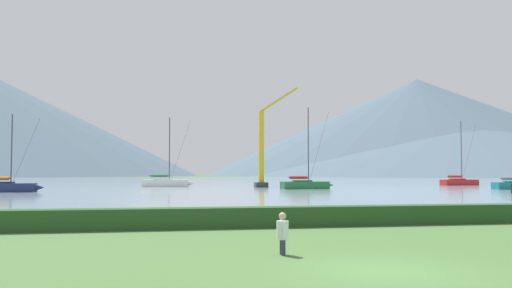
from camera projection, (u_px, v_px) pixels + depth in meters
ground_plane at (382, 270)px, 13.47m from camera, size 1000.00×1000.00×0.00m
harbor_water at (174, 181)px, 147.88m from camera, size 320.00×246.00×0.00m
hedge_line at (280, 217)px, 24.29m from camera, size 80.00×1.20×0.89m
sailboat_slip_0 at (305, 184)px, 79.20m from camera, size 8.07×2.85×11.99m
sailboat_slip_4 at (166, 182)px, 91.66m from camera, size 8.93×3.66×11.76m
sailboat_slip_5 at (7, 187)px, 66.62m from camera, size 8.02×2.49×9.60m
sailboat_slip_6 at (460, 182)px, 101.76m from camera, size 7.98×2.69×12.06m
person_seated_viewer at (283, 231)px, 16.03m from camera, size 0.36×0.57×1.25m
dock_crane at (263, 153)px, 88.54m from camera, size 7.17×2.00×16.60m
distant_hill_west_ridge at (459, 148)px, 362.08m from camera, size 284.51×284.51×36.84m
distant_hill_east_ridge at (417, 127)px, 436.74m from camera, size 340.37×340.37×77.75m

